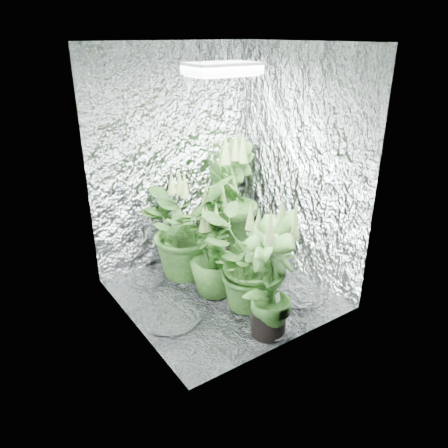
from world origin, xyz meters
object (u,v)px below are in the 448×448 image
plant_a (185,227)px  plant_d (215,255)px  grow_lamp (222,69)px  plant_b (217,226)px  circulation_fan (236,235)px  plant_e (251,263)px  plant_f (271,277)px  plant_c (229,198)px

plant_a → plant_d: size_ratio=1.29×
grow_lamp → plant_d: bearing=152.0°
plant_b → circulation_fan: plant_b is taller
plant_a → plant_e: bearing=-79.0°
plant_b → plant_f: bearing=-105.2°
plant_b → plant_f: size_ratio=0.79×
grow_lamp → plant_c: size_ratio=0.41×
plant_b → circulation_fan: 0.37m
plant_b → plant_c: (0.22, 0.12, 0.20)m
plant_a → plant_f: 1.10m
plant_f → plant_c: bearing=67.4°
grow_lamp → plant_e: bearing=-78.9°
plant_c → plant_e: 1.06m
plant_d → plant_f: 0.68m
plant_d → plant_e: (0.12, -0.34, 0.04)m
plant_a → circulation_fan: (0.67, 0.15, -0.31)m
plant_b → circulation_fan: bearing=17.3°
plant_c → circulation_fan: 0.42m
plant_b → plant_e: (-0.23, -0.83, 0.05)m
circulation_fan → plant_c: bearing=149.0°
plant_a → plant_f: bearing=-86.8°
plant_e → circulation_fan: size_ratio=2.27×
plant_b → grow_lamp: bearing=-119.0°
plant_b → plant_c: plant_c is taller
plant_a → circulation_fan: 0.76m
plant_e → plant_d: bearing=109.2°
plant_a → plant_f: size_ratio=1.02×
plant_a → plant_c: (0.59, 0.18, 0.10)m
grow_lamp → plant_b: (0.29, 0.52, -1.46)m
plant_d → plant_e: bearing=-70.8°
grow_lamp → plant_e: grow_lamp is taller
grow_lamp → plant_d: 1.46m
plant_d → plant_e: plant_e is taller
plant_e → grow_lamp: bearing=101.1°
grow_lamp → plant_e: 1.44m
plant_d → plant_f: (0.03, -0.67, 0.11)m
plant_a → grow_lamp: bearing=-79.1°
plant_c → plant_f: 1.39m
plant_d → plant_c: bearing=47.2°
plant_b → plant_c: size_ratio=0.67×
plant_a → plant_d: (0.03, -0.43, -0.10)m
plant_a → plant_f: (0.06, -1.10, 0.01)m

